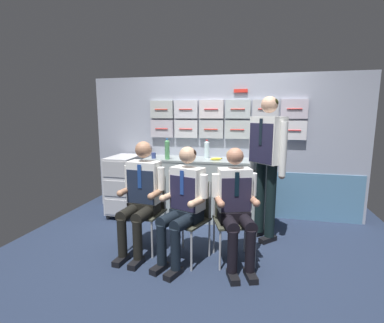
% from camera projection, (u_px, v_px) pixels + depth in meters
% --- Properties ---
extents(ground, '(4.80, 4.80, 0.04)m').
position_uv_depth(ground, '(205.00, 254.00, 3.23)').
color(ground, '#202A40').
extents(galley_bulkhead, '(4.20, 0.14, 2.15)m').
position_uv_depth(galley_bulkhead, '(222.00, 146.00, 4.36)').
color(galley_bulkhead, '#969CAE').
rests_on(galley_bulkhead, ground).
extents(galley_counter, '(1.86, 0.53, 0.92)m').
position_uv_depth(galley_counter, '(208.00, 189.00, 4.23)').
color(galley_counter, '#98A2A2').
rests_on(galley_counter, ground).
extents(service_trolley, '(0.40, 0.65, 0.93)m').
position_uv_depth(service_trolley, '(125.00, 184.00, 4.40)').
color(service_trolley, black).
rests_on(service_trolley, ground).
extents(folding_chair_left, '(0.44, 0.44, 0.85)m').
position_uv_depth(folding_chair_left, '(148.00, 203.00, 3.33)').
color(folding_chair_left, '#A8AAAF').
rests_on(folding_chair_left, ground).
extents(crew_member_left, '(0.50, 0.63, 1.27)m').
position_uv_depth(crew_member_left, '(141.00, 192.00, 3.15)').
color(crew_member_left, black).
rests_on(crew_member_left, ground).
extents(folding_chair_center, '(0.51, 0.51, 0.85)m').
position_uv_depth(folding_chair_center, '(192.00, 210.00, 3.09)').
color(folding_chair_center, '#A8AAAF').
rests_on(folding_chair_center, ground).
extents(crew_member_center, '(0.52, 0.65, 1.24)m').
position_uv_depth(crew_member_center, '(183.00, 201.00, 2.93)').
color(crew_member_center, black).
rests_on(crew_member_center, ground).
extents(folding_chair_right, '(0.51, 0.51, 0.85)m').
position_uv_depth(folding_chair_right, '(232.00, 211.00, 3.06)').
color(folding_chair_right, '#A8AAAF').
rests_on(folding_chair_right, ground).
extents(crew_member_right, '(0.51, 0.65, 1.23)m').
position_uv_depth(crew_member_right, '(236.00, 203.00, 2.88)').
color(crew_member_right, black).
rests_on(crew_member_right, ground).
extents(crew_member_standing, '(0.44, 0.44, 1.78)m').
position_uv_depth(crew_member_standing, '(267.00, 155.00, 3.43)').
color(crew_member_standing, black).
rests_on(crew_member_standing, ground).
extents(sparkling_bottle_green, '(0.07, 0.07, 0.31)m').
position_uv_depth(sparkling_bottle_green, '(167.00, 149.00, 4.09)').
color(sparkling_bottle_green, '#4F975C').
rests_on(sparkling_bottle_green, galley_counter).
extents(water_bottle_tall, '(0.07, 0.07, 0.28)m').
position_uv_depth(water_bottle_tall, '(207.00, 149.00, 4.22)').
color(water_bottle_tall, silver).
rests_on(water_bottle_tall, galley_counter).
extents(espresso_cup_small, '(0.07, 0.07, 0.09)m').
position_uv_depth(espresso_cup_small, '(154.00, 155.00, 4.21)').
color(espresso_cup_small, navy).
rests_on(espresso_cup_small, galley_counter).
extents(coffee_cup_white, '(0.06, 0.06, 0.06)m').
position_uv_depth(coffee_cup_white, '(255.00, 159.00, 3.95)').
color(coffee_cup_white, navy).
rests_on(coffee_cup_white, galley_counter).
extents(snack_banana, '(0.17, 0.10, 0.04)m').
position_uv_depth(snack_banana, '(216.00, 159.00, 4.03)').
color(snack_banana, yellow).
rests_on(snack_banana, galley_counter).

